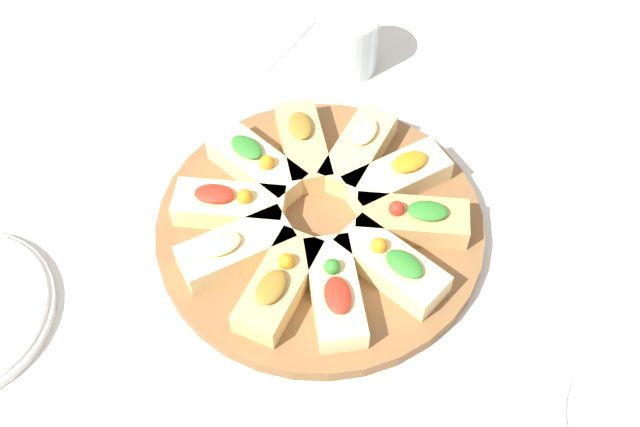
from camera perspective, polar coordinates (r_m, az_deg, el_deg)
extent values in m
plane|color=beige|center=(0.84, 0.00, -1.30)|extent=(3.00, 3.00, 0.00)
cylinder|color=brown|center=(0.83, 0.00, -0.95)|extent=(0.36, 0.36, 0.02)
cube|color=#E5C689|center=(0.86, -4.84, 3.69)|extent=(0.13, 0.09, 0.03)
ellipsoid|color=#2D7A28|center=(0.85, -5.63, 5.06)|extent=(0.05, 0.04, 0.01)
sphere|color=orange|center=(0.83, -4.07, 3.90)|extent=(0.02, 0.02, 0.02)
cube|color=#E5C689|center=(0.82, -6.90, 0.59)|extent=(0.13, 0.07, 0.03)
ellipsoid|color=red|center=(0.81, -8.07, 1.50)|extent=(0.05, 0.04, 0.01)
sphere|color=orange|center=(0.80, -5.77, 1.31)|extent=(0.02, 0.02, 0.02)
cube|color=#E5C689|center=(0.79, -6.41, -2.70)|extent=(0.12, 0.12, 0.03)
ellipsoid|color=beige|center=(0.77, -7.56, -2.34)|extent=(0.05, 0.05, 0.01)
cube|color=tan|center=(0.76, -3.14, -5.48)|extent=(0.06, 0.12, 0.03)
ellipsoid|color=olive|center=(0.74, -3.73, -5.61)|extent=(0.03, 0.04, 0.01)
sphere|color=orange|center=(0.75, -2.59, -3.66)|extent=(0.02, 0.02, 0.02)
cube|color=#E5C689|center=(0.76, 1.14, -6.00)|extent=(0.10, 0.13, 0.03)
ellipsoid|color=red|center=(0.73, 1.35, -6.24)|extent=(0.04, 0.05, 0.01)
sphere|color=#2D7A28|center=(0.75, 0.94, -4.08)|extent=(0.02, 0.02, 0.02)
cube|color=#E5C689|center=(0.78, 5.44, -3.98)|extent=(0.13, 0.09, 0.03)
ellipsoid|color=#2D7A28|center=(0.75, 6.44, -3.84)|extent=(0.05, 0.04, 0.01)
sphere|color=orange|center=(0.76, 4.51, -2.44)|extent=(0.02, 0.02, 0.02)
cube|color=tan|center=(0.81, 7.01, -0.53)|extent=(0.13, 0.08, 0.03)
ellipsoid|color=#2D7A28|center=(0.80, 8.22, 0.20)|extent=(0.05, 0.04, 0.01)
sphere|color=red|center=(0.79, 5.85, 0.38)|extent=(0.02, 0.02, 0.02)
cube|color=#E5C689|center=(0.84, 5.85, 2.71)|extent=(0.11, 0.12, 0.03)
ellipsoid|color=orange|center=(0.84, 6.82, 3.94)|extent=(0.05, 0.05, 0.01)
cube|color=#DBB775|center=(0.87, 2.94, 4.74)|extent=(0.06, 0.12, 0.03)
ellipsoid|color=beige|center=(0.86, 3.41, 6.25)|extent=(0.03, 0.05, 0.01)
cube|color=tan|center=(0.87, -1.29, 5.16)|extent=(0.10, 0.13, 0.03)
ellipsoid|color=olive|center=(0.87, -1.50, 6.74)|extent=(0.04, 0.05, 0.01)
cylinder|color=silver|center=(0.99, 2.12, 12.92)|extent=(0.08, 0.08, 0.08)
cube|color=white|center=(1.07, -5.26, 13.94)|extent=(0.16, 0.14, 0.01)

